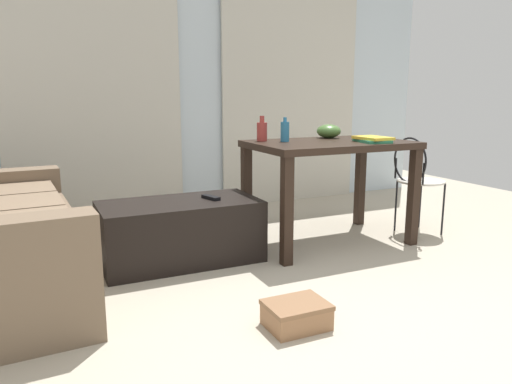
% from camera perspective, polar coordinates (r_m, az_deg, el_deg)
% --- Properties ---
extents(ground_plane, '(7.34, 7.34, 0.00)m').
position_cam_1_polar(ground_plane, '(3.38, 4.14, -8.47)').
color(ground_plane, '#B2A893').
extents(wall_back, '(5.28, 0.10, 2.68)m').
position_cam_1_polar(wall_back, '(4.96, -6.84, 13.53)').
color(wall_back, silver).
rests_on(wall_back, ground).
extents(curtains, '(3.61, 0.03, 2.28)m').
position_cam_1_polar(curtains, '(4.87, -6.46, 11.21)').
color(curtains, beige).
rests_on(curtains, ground).
extents(coffee_table, '(1.08, 0.55, 0.43)m').
position_cam_1_polar(coffee_table, '(3.41, -8.90, -4.62)').
color(coffee_table, black).
rests_on(coffee_table, ground).
extents(craft_table, '(1.21, 0.77, 0.80)m').
position_cam_1_polar(craft_table, '(3.77, 8.69, 4.11)').
color(craft_table, black).
rests_on(craft_table, ground).
extents(wire_chair, '(0.38, 0.38, 0.81)m').
position_cam_1_polar(wire_chair, '(4.18, 18.30, 2.02)').
color(wire_chair, silver).
rests_on(wire_chair, ground).
extents(bottle_near, '(0.08, 0.08, 0.19)m').
position_cam_1_polar(bottle_near, '(3.73, 0.71, 7.21)').
color(bottle_near, '#99332D').
rests_on(bottle_near, craft_table).
extents(bottle_far, '(0.07, 0.07, 0.18)m').
position_cam_1_polar(bottle_far, '(3.69, 3.43, 7.16)').
color(bottle_far, teal).
rests_on(bottle_far, craft_table).
extents(bowl, '(0.20, 0.20, 0.11)m').
position_cam_1_polar(bowl, '(4.04, 8.57, 7.11)').
color(bowl, '#477033').
rests_on(bowl, craft_table).
extents(book_stack, '(0.24, 0.31, 0.04)m').
position_cam_1_polar(book_stack, '(3.74, 13.58, 6.05)').
color(book_stack, '#2D7F56').
rests_on(book_stack, craft_table).
extents(tv_remote_primary, '(0.09, 0.17, 0.02)m').
position_cam_1_polar(tv_remote_primary, '(3.40, -5.35, -0.65)').
color(tv_remote_primary, black).
rests_on(tv_remote_primary, coffee_table).
extents(shoebox, '(0.30, 0.24, 0.13)m').
position_cam_1_polar(shoebox, '(2.51, 4.79, -14.22)').
color(shoebox, '#996B47').
rests_on(shoebox, ground).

